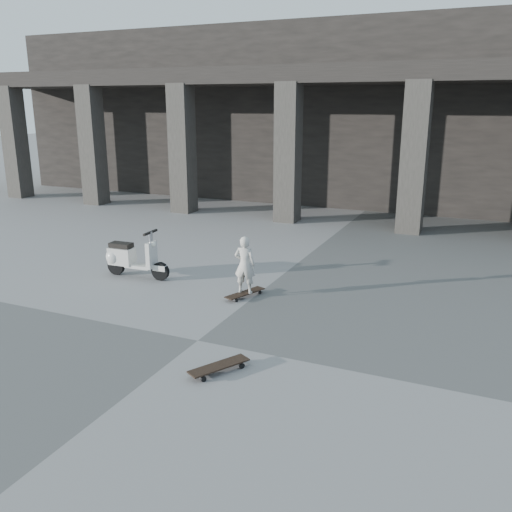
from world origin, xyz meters
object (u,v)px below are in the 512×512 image
at_px(longboard, 245,293).
at_px(child, 245,265).
at_px(skateboard_spare, 219,367).
at_px(scooter, 127,257).

relative_size(longboard, child, 0.82).
distance_m(longboard, skateboard_spare, 2.89).
height_order(skateboard_spare, child, child).
relative_size(longboard, skateboard_spare, 1.02).
xyz_separation_m(child, scooter, (-2.73, 0.16, -0.22)).
xyz_separation_m(longboard, skateboard_spare, (0.90, -2.75, 0.01)).
bearing_deg(longboard, skateboard_spare, -140.70).
bearing_deg(child, skateboard_spare, 100.45).
distance_m(skateboard_spare, scooter, 4.66).
bearing_deg(skateboard_spare, child, 47.50).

